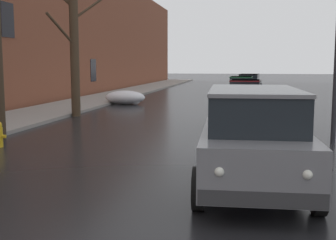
% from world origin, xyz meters
% --- Properties ---
extents(left_sidewalk_slab, '(3.30, 80.00, 0.13)m').
position_xyz_m(left_sidewalk_slab, '(-6.38, 18.00, 0.06)').
color(left_sidewalk_slab, gray).
rests_on(left_sidewalk_slab, ground).
extents(brick_townhouse_facade, '(0.63, 80.00, 9.49)m').
position_xyz_m(brick_townhouse_facade, '(-8.53, 18.00, 4.74)').
color(brick_townhouse_facade, brown).
rests_on(brick_townhouse_facade, ground).
extents(snow_bank_near_corner_left, '(2.27, 1.38, 0.77)m').
position_xyz_m(snow_bank_near_corner_left, '(-3.98, 21.75, 0.38)').
color(snow_bank_near_corner_left, white).
rests_on(snow_bank_near_corner_left, ground).
extents(bare_tree_mid_block, '(3.22, 2.73, 7.00)m').
position_xyz_m(bare_tree_mid_block, '(-4.55, 15.94, 3.22)').
color(bare_tree_mid_block, '#423323').
rests_on(bare_tree_mid_block, ground).
extents(suv_grey_approaching_near_lane, '(2.15, 4.46, 1.82)m').
position_xyz_m(suv_grey_approaching_near_lane, '(2.89, 6.04, 0.99)').
color(suv_grey_approaching_near_lane, slate).
rests_on(suv_grey_approaching_near_lane, ground).
extents(sedan_darkblue_parked_kerbside_close, '(2.09, 3.97, 1.42)m').
position_xyz_m(sedan_darkblue_parked_kerbside_close, '(2.78, 13.63, 0.75)').
color(sedan_darkblue_parked_kerbside_close, navy).
rests_on(sedan_darkblue_parked_kerbside_close, ground).
extents(sedan_maroon_parked_kerbside_mid, '(2.05, 4.11, 1.42)m').
position_xyz_m(sedan_maroon_parked_kerbside_mid, '(2.63, 21.31, 0.75)').
color(sedan_maroon_parked_kerbside_mid, maroon).
rests_on(sedan_maroon_parked_kerbside_mid, ground).
extents(sedan_green_parked_far_down_block, '(1.95, 4.28, 1.42)m').
position_xyz_m(sedan_green_parked_far_down_block, '(2.33, 27.78, 0.75)').
color(sedan_green_parked_far_down_block, '#1E5633').
rests_on(sedan_green_parked_far_down_block, ground).
extents(sedan_black_queued_behind_truck, '(2.25, 4.53, 1.42)m').
position_xyz_m(sedan_black_queued_behind_truck, '(2.86, 35.12, 0.75)').
color(sedan_black_queued_behind_truck, black).
rests_on(sedan_black_queued_behind_truck, ground).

